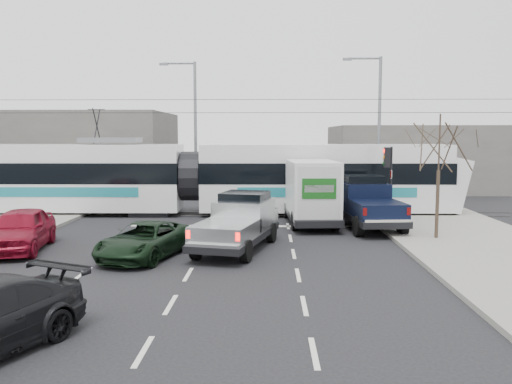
{
  "coord_description": "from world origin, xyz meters",
  "views": [
    {
      "loc": [
        0.8,
        -19.34,
        4.3
      ],
      "look_at": [
        0.23,
        4.4,
        1.8
      ],
      "focal_mm": 38.0,
      "sensor_mm": 36.0,
      "label": 1
    }
  ],
  "objects_px": {
    "bare_tree": "(439,148)",
    "red_car": "(20,229)",
    "street_lamp_near": "(376,122)",
    "box_truck": "(311,193)",
    "silver_pickup": "(239,221)",
    "green_car": "(145,240)",
    "street_lamp_far": "(193,123)",
    "navy_pickup": "(367,203)",
    "tram": "(190,178)",
    "traffic_signal": "(388,168)"
  },
  "relations": [
    {
      "from": "street_lamp_far",
      "to": "red_car",
      "type": "relative_size",
      "value": 1.93
    },
    {
      "from": "bare_tree",
      "to": "green_car",
      "type": "xyz_separation_m",
      "value": [
        -11.16,
        -3.21,
        -3.17
      ]
    },
    {
      "from": "green_car",
      "to": "bare_tree",
      "type": "bearing_deg",
      "value": 31.05
    },
    {
      "from": "navy_pickup",
      "to": "green_car",
      "type": "distance_m",
      "value": 10.99
    },
    {
      "from": "street_lamp_far",
      "to": "bare_tree",
      "type": "bearing_deg",
      "value": -48.88
    },
    {
      "from": "street_lamp_near",
      "to": "silver_pickup",
      "type": "xyz_separation_m",
      "value": [
        -7.64,
        -13.03,
        -4.08
      ]
    },
    {
      "from": "navy_pickup",
      "to": "tram",
      "type": "bearing_deg",
      "value": 149.5
    },
    {
      "from": "box_truck",
      "to": "silver_pickup",
      "type": "bearing_deg",
      "value": -122.67
    },
    {
      "from": "green_car",
      "to": "street_lamp_near",
      "type": "bearing_deg",
      "value": 68.52
    },
    {
      "from": "navy_pickup",
      "to": "green_car",
      "type": "bearing_deg",
      "value": -149.76
    },
    {
      "from": "green_car",
      "to": "tram",
      "type": "bearing_deg",
      "value": 104.57
    },
    {
      "from": "silver_pickup",
      "to": "navy_pickup",
      "type": "relative_size",
      "value": 1.03
    },
    {
      "from": "street_lamp_far",
      "to": "box_truck",
      "type": "relative_size",
      "value": 1.43
    },
    {
      "from": "street_lamp_far",
      "to": "tram",
      "type": "distance_m",
      "value": 6.96
    },
    {
      "from": "silver_pickup",
      "to": "street_lamp_near",
      "type": "bearing_deg",
      "value": 73.5
    },
    {
      "from": "street_lamp_near",
      "to": "box_truck",
      "type": "bearing_deg",
      "value": -121.3
    },
    {
      "from": "bare_tree",
      "to": "box_truck",
      "type": "height_order",
      "value": "bare_tree"
    },
    {
      "from": "bare_tree",
      "to": "street_lamp_far",
      "type": "distance_m",
      "value": 17.97
    },
    {
      "from": "bare_tree",
      "to": "red_car",
      "type": "relative_size",
      "value": 1.07
    },
    {
      "from": "street_lamp_near",
      "to": "street_lamp_far",
      "type": "distance_m",
      "value": 11.67
    },
    {
      "from": "street_lamp_near",
      "to": "red_car",
      "type": "xyz_separation_m",
      "value": [
        -15.81,
        -13.62,
        -4.32
      ]
    },
    {
      "from": "box_truck",
      "to": "street_lamp_near",
      "type": "bearing_deg",
      "value": 55.14
    },
    {
      "from": "navy_pickup",
      "to": "street_lamp_near",
      "type": "bearing_deg",
      "value": 71.12
    },
    {
      "from": "red_car",
      "to": "street_lamp_near",
      "type": "bearing_deg",
      "value": 31.44
    },
    {
      "from": "traffic_signal",
      "to": "street_lamp_far",
      "type": "relative_size",
      "value": 0.4
    },
    {
      "from": "bare_tree",
      "to": "box_truck",
      "type": "relative_size",
      "value": 0.79
    },
    {
      "from": "tram",
      "to": "box_truck",
      "type": "xyz_separation_m",
      "value": [
        6.28,
        -3.24,
        -0.48
      ]
    },
    {
      "from": "street_lamp_near",
      "to": "red_car",
      "type": "relative_size",
      "value": 1.93
    },
    {
      "from": "traffic_signal",
      "to": "tram",
      "type": "height_order",
      "value": "tram"
    },
    {
      "from": "street_lamp_far",
      "to": "silver_pickup",
      "type": "bearing_deg",
      "value": -75.58
    },
    {
      "from": "bare_tree",
      "to": "red_car",
      "type": "distance_m",
      "value": 16.51
    },
    {
      "from": "tram",
      "to": "red_car",
      "type": "height_order",
      "value": "tram"
    },
    {
      "from": "green_car",
      "to": "red_car",
      "type": "xyz_separation_m",
      "value": [
        -4.94,
        1.09,
        0.17
      ]
    },
    {
      "from": "tram",
      "to": "red_car",
      "type": "distance_m",
      "value": 10.75
    },
    {
      "from": "traffic_signal",
      "to": "box_truck",
      "type": "height_order",
      "value": "traffic_signal"
    },
    {
      "from": "bare_tree",
      "to": "silver_pickup",
      "type": "relative_size",
      "value": 0.83
    },
    {
      "from": "street_lamp_far",
      "to": "tram",
      "type": "xyz_separation_m",
      "value": [
        0.7,
        -6.19,
        -3.1
      ]
    },
    {
      "from": "street_lamp_near",
      "to": "red_car",
      "type": "bearing_deg",
      "value": -139.27
    },
    {
      "from": "green_car",
      "to": "red_car",
      "type": "height_order",
      "value": "red_car"
    },
    {
      "from": "box_truck",
      "to": "green_car",
      "type": "xyz_separation_m",
      "value": [
        -6.36,
        -7.29,
        -0.91
      ]
    },
    {
      "from": "street_lamp_near",
      "to": "tram",
      "type": "relative_size",
      "value": 0.32
    },
    {
      "from": "tram",
      "to": "street_lamp_near",
      "type": "bearing_deg",
      "value": 20.37
    },
    {
      "from": "bare_tree",
      "to": "navy_pickup",
      "type": "distance_m",
      "value": 4.71
    },
    {
      "from": "box_truck",
      "to": "street_lamp_far",
      "type": "bearing_deg",
      "value": 122.98
    },
    {
      "from": "bare_tree",
      "to": "navy_pickup",
      "type": "height_order",
      "value": "bare_tree"
    },
    {
      "from": "green_car",
      "to": "navy_pickup",
      "type": "bearing_deg",
      "value": 50.76
    },
    {
      "from": "box_truck",
      "to": "red_car",
      "type": "distance_m",
      "value": 12.91
    },
    {
      "from": "bare_tree",
      "to": "silver_pickup",
      "type": "xyz_separation_m",
      "value": [
        -7.92,
        -1.53,
        -2.76
      ]
    },
    {
      "from": "bare_tree",
      "to": "green_car",
      "type": "height_order",
      "value": "bare_tree"
    },
    {
      "from": "bare_tree",
      "to": "traffic_signal",
      "type": "height_order",
      "value": "bare_tree"
    }
  ]
}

